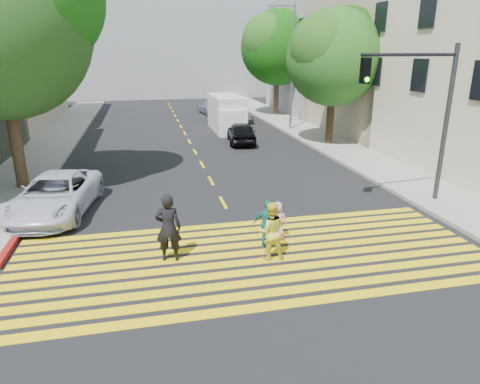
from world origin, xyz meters
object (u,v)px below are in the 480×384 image
object	(u,v)px
pedestrian_man	(168,228)
dark_car_parked	(238,114)
dark_car_near	(241,133)
traffic_signal	(425,104)
white_van	(227,115)
pedestrian_woman	(271,231)
pedestrian_extra	(268,224)
white_sedan	(56,195)
tree_right_near	(335,52)
silver_car	(211,107)
pedestrian_child	(277,221)
tree_right_far	(278,44)

from	to	relation	value
pedestrian_man	dark_car_parked	size ratio (longest dim) A/B	0.53
dark_car_near	traffic_signal	world-z (taller)	traffic_signal
white_van	traffic_signal	bearing A→B (deg)	-77.37
pedestrian_woman	dark_car_near	xyz separation A→B (m)	(2.72, 15.67, -0.16)
pedestrian_man	dark_car_near	bearing A→B (deg)	-100.55
pedestrian_woman	white_van	distance (m)	20.40
pedestrian_man	dark_car_parked	bearing A→B (deg)	-97.43
pedestrian_extra	white_van	bearing A→B (deg)	-78.63
white_sedan	traffic_signal	bearing A→B (deg)	-0.10
white_van	pedestrian_woman	bearing A→B (deg)	-97.52
tree_right_near	dark_car_near	size ratio (longest dim) A/B	2.03
dark_car_parked	traffic_signal	world-z (taller)	traffic_signal
pedestrian_extra	white_van	xyz separation A→B (m)	(2.57, 19.54, 0.44)
tree_right_near	pedestrian_extra	size ratio (longest dim) A/B	5.46
pedestrian_woman	silver_car	bearing A→B (deg)	-90.46
tree_right_near	dark_car_near	world-z (taller)	tree_right_near
dark_car_near	white_sedan	bearing A→B (deg)	56.16
tree_right_near	pedestrian_child	size ratio (longest dim) A/B	6.67
tree_right_far	pedestrian_man	size ratio (longest dim) A/B	4.70
pedestrian_woman	dark_car_parked	size ratio (longest dim) A/B	0.46
tree_right_near	white_van	distance (m)	9.27
pedestrian_man	traffic_signal	xyz separation A→B (m)	(9.29, 2.53, 2.81)
pedestrian_man	silver_car	size ratio (longest dim) A/B	0.45
pedestrian_extra	silver_car	bearing A→B (deg)	-76.72
pedestrian_man	pedestrian_woman	world-z (taller)	pedestrian_man
tree_right_near	pedestrian_child	bearing A→B (deg)	-120.06
pedestrian_woman	pedestrian_child	world-z (taller)	pedestrian_woman
pedestrian_extra	white_sedan	xyz separation A→B (m)	(-6.61, 4.37, -0.04)
pedestrian_child	white_sedan	xyz separation A→B (m)	(-7.05, 3.87, 0.09)
dark_car_parked	tree_right_near	bearing A→B (deg)	-80.40
pedestrian_man	pedestrian_extra	size ratio (longest dim) A/B	1.31
dark_car_parked	pedestrian_woman	bearing A→B (deg)	-109.66
pedestrian_child	traffic_signal	size ratio (longest dim) A/B	0.21
dark_car_near	white_van	bearing A→B (deg)	-82.65
white_sedan	tree_right_far	bearing A→B (deg)	64.18
tree_right_far	pedestrian_child	size ratio (longest dim) A/B	7.51
pedestrian_woman	dark_car_near	world-z (taller)	pedestrian_woman
tree_right_near	pedestrian_extra	distance (m)	16.07
tree_right_far	pedestrian_man	bearing A→B (deg)	-113.18
tree_right_far	white_van	xyz separation A→B (m)	(-5.81, -6.62, -5.00)
pedestrian_man	dark_car_parked	xyz separation A→B (m)	(7.15, 23.70, -0.37)
pedestrian_extra	dark_car_near	xyz separation A→B (m)	(2.59, 14.98, -0.06)
tree_right_near	pedestrian_extra	xyz separation A→B (m)	(-7.80, -13.22, -4.76)
pedestrian_man	silver_car	xyz separation A→B (m)	(5.69, 28.76, -0.35)
pedestrian_extra	pedestrian_child	bearing A→B (deg)	-112.78
tree_right_far	pedestrian_woman	xyz separation A→B (m)	(-8.51, -26.84, -5.35)
pedestrian_child	traffic_signal	distance (m)	7.00
tree_right_far	white_van	bearing A→B (deg)	-131.26
silver_car	white_van	distance (m)	9.07
pedestrian_child	white_sedan	size ratio (longest dim) A/B	0.24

